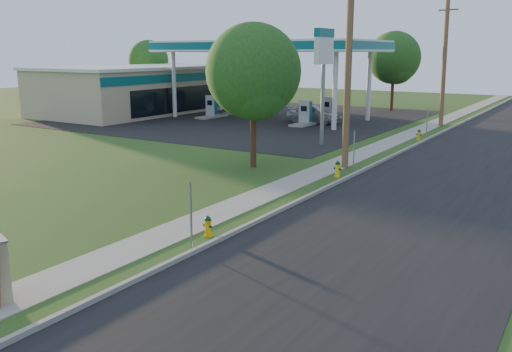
{
  "coord_description": "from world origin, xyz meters",
  "views": [
    {
      "loc": [
        9.61,
        -7.1,
        5.51
      ],
      "look_at": [
        0.0,
        8.0,
        1.4
      ],
      "focal_mm": 38.0,
      "sensor_mm": 36.0,
      "label": 1
    }
  ],
  "objects_px": {
    "fuel_pump_sw": "(238,106)",
    "utility_pole_far": "(444,62)",
    "hydrant_far": "(419,135)",
    "tree_back": "(149,62)",
    "fuel_pump_ne": "(305,116)",
    "fuel_pump_nw": "(212,109)",
    "tree_lot": "(395,60)",
    "hydrant_near": "(208,226)",
    "utility_pole_mid": "(348,64)",
    "fuel_pump_se": "(328,111)",
    "tree_verge": "(254,75)",
    "price_pylon": "(324,53)",
    "car_silver": "(313,114)",
    "hydrant_mid": "(338,169)"
  },
  "relations": [
    {
      "from": "fuel_pump_se",
      "to": "tree_lot",
      "type": "xyz_separation_m",
      "value": [
        2.25,
        9.64,
        4.08
      ]
    },
    {
      "from": "tree_back",
      "to": "hydrant_far",
      "type": "height_order",
      "value": "tree_back"
    },
    {
      "from": "car_silver",
      "to": "hydrant_mid",
      "type": "bearing_deg",
      "value": -148.56
    },
    {
      "from": "utility_pole_mid",
      "to": "fuel_pump_ne",
      "type": "height_order",
      "value": "utility_pole_mid"
    },
    {
      "from": "fuel_pump_ne",
      "to": "fuel_pump_sw",
      "type": "xyz_separation_m",
      "value": [
        -9.0,
        4.0,
        0.0
      ]
    },
    {
      "from": "hydrant_near",
      "to": "fuel_pump_nw",
      "type": "bearing_deg",
      "value": 126.81
    },
    {
      "from": "fuel_pump_sw",
      "to": "hydrant_mid",
      "type": "bearing_deg",
      "value": -45.93
    },
    {
      "from": "tree_verge",
      "to": "car_silver",
      "type": "bearing_deg",
      "value": 107.2
    },
    {
      "from": "fuel_pump_ne",
      "to": "fuel_pump_se",
      "type": "bearing_deg",
      "value": 90.0
    },
    {
      "from": "fuel_pump_nw",
      "to": "fuel_pump_sw",
      "type": "xyz_separation_m",
      "value": [
        0.0,
        4.0,
        0.0
      ]
    },
    {
      "from": "fuel_pump_sw",
      "to": "tree_verge",
      "type": "height_order",
      "value": "tree_verge"
    },
    {
      "from": "fuel_pump_sw",
      "to": "utility_pole_far",
      "type": "bearing_deg",
      "value": 3.2
    },
    {
      "from": "utility_pole_far",
      "to": "tree_lot",
      "type": "height_order",
      "value": "utility_pole_far"
    },
    {
      "from": "fuel_pump_se",
      "to": "price_pylon",
      "type": "bearing_deg",
      "value": -66.5
    },
    {
      "from": "fuel_pump_sw",
      "to": "tree_lot",
      "type": "bearing_deg",
      "value": 40.6
    },
    {
      "from": "hydrant_mid",
      "to": "fuel_pump_se",
      "type": "bearing_deg",
      "value": 116.35
    },
    {
      "from": "tree_back",
      "to": "hydrant_mid",
      "type": "relative_size",
      "value": 9.18
    },
    {
      "from": "tree_verge",
      "to": "tree_back",
      "type": "distance_m",
      "value": 39.15
    },
    {
      "from": "utility_pole_far",
      "to": "hydrant_far",
      "type": "bearing_deg",
      "value": -85.42
    },
    {
      "from": "fuel_pump_ne",
      "to": "fuel_pump_nw",
      "type": "bearing_deg",
      "value": 180.0
    },
    {
      "from": "hydrant_far",
      "to": "tree_back",
      "type": "bearing_deg",
      "value": 160.57
    },
    {
      "from": "fuel_pump_sw",
      "to": "fuel_pump_nw",
      "type": "bearing_deg",
      "value": -90.0
    },
    {
      "from": "fuel_pump_ne",
      "to": "tree_verge",
      "type": "relative_size",
      "value": 0.46
    },
    {
      "from": "fuel_pump_ne",
      "to": "price_pylon",
      "type": "xyz_separation_m",
      "value": [
        5.0,
        -7.5,
        4.71
      ]
    },
    {
      "from": "car_silver",
      "to": "fuel_pump_se",
      "type": "bearing_deg",
      "value": -0.41
    },
    {
      "from": "tree_back",
      "to": "hydrant_near",
      "type": "distance_m",
      "value": 48.79
    },
    {
      "from": "utility_pole_far",
      "to": "hydrant_near",
      "type": "distance_m",
      "value": 29.97
    },
    {
      "from": "fuel_pump_sw",
      "to": "tree_lot",
      "type": "distance_m",
      "value": 15.37
    },
    {
      "from": "fuel_pump_sw",
      "to": "fuel_pump_ne",
      "type": "bearing_deg",
      "value": -23.96
    },
    {
      "from": "utility_pole_mid",
      "to": "tree_verge",
      "type": "xyz_separation_m",
      "value": [
        -3.78,
        -2.28,
        -0.51
      ]
    },
    {
      "from": "utility_pole_mid",
      "to": "fuel_pump_se",
      "type": "bearing_deg",
      "value": 117.63
    },
    {
      "from": "car_silver",
      "to": "tree_lot",
      "type": "bearing_deg",
      "value": -9.35
    },
    {
      "from": "car_silver",
      "to": "fuel_pump_nw",
      "type": "bearing_deg",
      "value": 101.29
    },
    {
      "from": "utility_pole_far",
      "to": "fuel_pump_nw",
      "type": "bearing_deg",
      "value": -164.39
    },
    {
      "from": "fuel_pump_nw",
      "to": "tree_verge",
      "type": "height_order",
      "value": "tree_verge"
    },
    {
      "from": "tree_verge",
      "to": "price_pylon",
      "type": "bearing_deg",
      "value": 90.86
    },
    {
      "from": "utility_pole_far",
      "to": "tree_verge",
      "type": "height_order",
      "value": "utility_pole_far"
    },
    {
      "from": "fuel_pump_se",
      "to": "price_pylon",
      "type": "height_order",
      "value": "price_pylon"
    },
    {
      "from": "price_pylon",
      "to": "tree_verge",
      "type": "xyz_separation_m",
      "value": [
        0.12,
        -7.78,
        -0.99
      ]
    },
    {
      "from": "hydrant_near",
      "to": "fuel_pump_se",
      "type": "bearing_deg",
      "value": 108.23
    },
    {
      "from": "hydrant_near",
      "to": "fuel_pump_sw",
      "type": "bearing_deg",
      "value": 122.77
    },
    {
      "from": "fuel_pump_se",
      "to": "hydrant_mid",
      "type": "xyz_separation_m",
      "value": [
        9.43,
        -19.04,
        -0.36
      ]
    },
    {
      "from": "utility_pole_mid",
      "to": "tree_lot",
      "type": "height_order",
      "value": "utility_pole_mid"
    },
    {
      "from": "hydrant_mid",
      "to": "hydrant_far",
      "type": "xyz_separation_m",
      "value": [
        0.08,
        12.41,
        -0.02
      ]
    },
    {
      "from": "tree_lot",
      "to": "hydrant_near",
      "type": "xyz_separation_m",
      "value": [
        7.18,
        -38.27,
        -4.47
      ]
    },
    {
      "from": "fuel_pump_sw",
      "to": "price_pylon",
      "type": "xyz_separation_m",
      "value": [
        14.0,
        -11.5,
        4.71
      ]
    },
    {
      "from": "tree_verge",
      "to": "tree_lot",
      "type": "xyz_separation_m",
      "value": [
        -2.87,
        28.92,
        0.36
      ]
    },
    {
      "from": "tree_back",
      "to": "hydrant_mid",
      "type": "distance_m",
      "value": 42.62
    },
    {
      "from": "fuel_pump_se",
      "to": "fuel_pump_ne",
      "type": "bearing_deg",
      "value": -90.0
    },
    {
      "from": "hydrant_mid",
      "to": "hydrant_far",
      "type": "height_order",
      "value": "hydrant_mid"
    }
  ]
}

